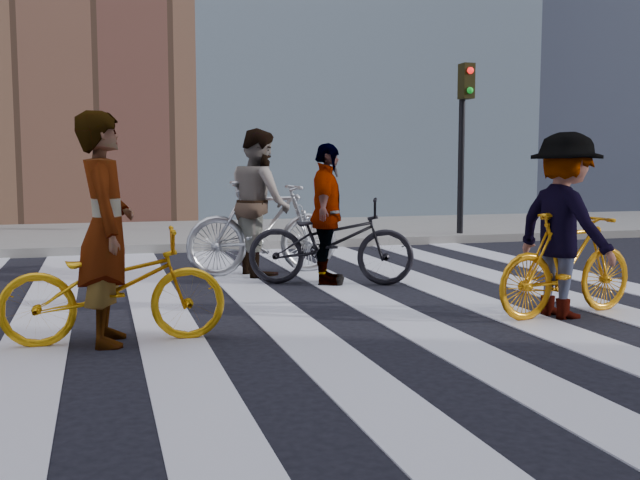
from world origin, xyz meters
name	(u,v)px	position (x,y,z in m)	size (l,w,h in m)	color
ground	(318,304)	(0.00, 0.00, 0.00)	(100.00, 100.00, 0.00)	black
sidewalk_far	(214,233)	(0.00, 7.50, 0.07)	(100.00, 5.00, 0.15)	gray
zebra_crosswalk	(318,303)	(0.00, 0.00, 0.01)	(8.25, 10.00, 0.01)	silver
traffic_signal	(464,121)	(4.40, 5.32, 2.28)	(0.22, 0.42, 3.33)	black
bike_yellow_left	(114,286)	(-2.11, -1.19, 0.48)	(0.63, 1.82, 0.95)	#F3AA0D
bike_silver_mid	(264,228)	(-0.11, 2.21, 0.63)	(0.59, 2.10, 1.26)	#B3B7BD
bike_yellow_right	(567,264)	(2.14, -1.30, 0.51)	(0.48, 1.69, 1.02)	orange
bike_dark_rear	(331,241)	(0.50, 1.19, 0.53)	(0.71, 2.03, 1.07)	black
rider_left	(106,229)	(-2.16, -1.19, 0.95)	(0.70, 0.46, 1.91)	slate
rider_mid	(260,202)	(-0.16, 2.21, 0.97)	(0.94, 0.73, 1.94)	slate
rider_right	(564,225)	(2.09, -1.30, 0.89)	(1.15, 0.66, 1.78)	slate
rider_rear	(327,214)	(0.45, 1.19, 0.87)	(1.01, 0.42, 1.73)	slate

